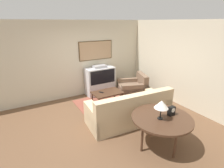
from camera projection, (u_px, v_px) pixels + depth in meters
name	position (u px, v px, depth m)	size (l,w,h in m)	color
ground_plane	(106.00, 120.00, 4.97)	(12.00, 12.00, 0.00)	brown
wall_back	(78.00, 60.00, 6.25)	(12.00, 0.10, 2.70)	beige
wall_right	(176.00, 63.00, 5.75)	(0.06, 12.00, 2.70)	beige
area_rug	(108.00, 103.00, 6.00)	(2.03, 1.54, 0.01)	brown
tv	(100.00, 81.00, 6.58)	(1.08, 0.51, 1.13)	silver
couch	(129.00, 111.00, 4.78)	(2.31, 1.11, 0.94)	#CCB289
armchair	(133.00, 88.00, 6.60)	(1.21, 1.16, 0.80)	brown
coffee_table	(107.00, 93.00, 5.79)	(0.97, 0.64, 0.44)	#472D1E
console_table	(162.00, 120.00, 3.71)	(1.28, 1.28, 0.73)	#472D1E
table_lamp	(161.00, 105.00, 3.52)	(0.29, 0.29, 0.42)	black
mantel_clock	(171.00, 111.00, 3.75)	(0.15, 0.10, 0.20)	black
remote	(101.00, 92.00, 5.73)	(0.12, 0.16, 0.02)	black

